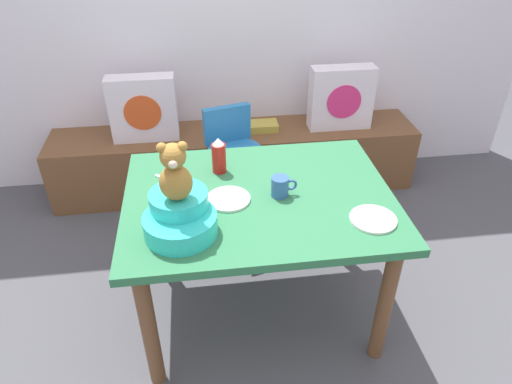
{
  "coord_description": "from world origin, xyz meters",
  "views": [
    {
      "loc": [
        -0.25,
        -1.73,
        1.94
      ],
      "look_at": [
        0.0,
        0.1,
        0.69
      ],
      "focal_mm": 32.44,
      "sensor_mm": 36.0,
      "label": 1
    }
  ],
  "objects_px": {
    "highchair": "(234,154)",
    "dining_table": "(259,213)",
    "infant_seat_teal": "(180,216)",
    "dinner_plate_near": "(228,199)",
    "book_stack": "(264,126)",
    "ketchup_bottle": "(219,156)",
    "coffee_mug": "(281,186)",
    "pillow_floral_left": "(143,109)",
    "pillow_floral_right": "(341,98)",
    "dinner_plate_far": "(373,219)",
    "teddy_bear": "(175,173)"
  },
  "relations": [
    {
      "from": "coffee_mug",
      "to": "dining_table",
      "type": "bearing_deg",
      "value": 172.09
    },
    {
      "from": "teddy_bear",
      "to": "infant_seat_teal",
      "type": "bearing_deg",
      "value": 90.0
    },
    {
      "from": "pillow_floral_right",
      "to": "teddy_bear",
      "type": "xyz_separation_m",
      "value": [
        -1.1,
        -1.41,
        0.34
      ]
    },
    {
      "from": "dining_table",
      "to": "infant_seat_teal",
      "type": "relative_size",
      "value": 3.74
    },
    {
      "from": "teddy_bear",
      "to": "dinner_plate_near",
      "type": "height_order",
      "value": "teddy_bear"
    },
    {
      "from": "dining_table",
      "to": "highchair",
      "type": "bearing_deg",
      "value": 93.24
    },
    {
      "from": "book_stack",
      "to": "pillow_floral_left",
      "type": "bearing_deg",
      "value": -178.53
    },
    {
      "from": "pillow_floral_left",
      "to": "book_stack",
      "type": "bearing_deg",
      "value": 1.47
    },
    {
      "from": "dining_table",
      "to": "pillow_floral_left",
      "type": "bearing_deg",
      "value": 117.01
    },
    {
      "from": "dining_table",
      "to": "highchair",
      "type": "relative_size",
      "value": 1.56
    },
    {
      "from": "infant_seat_teal",
      "to": "ketchup_bottle",
      "type": "xyz_separation_m",
      "value": [
        0.19,
        0.45,
        0.02
      ]
    },
    {
      "from": "highchair",
      "to": "coffee_mug",
      "type": "bearing_deg",
      "value": -79.89
    },
    {
      "from": "pillow_floral_left",
      "to": "dinner_plate_far",
      "type": "xyz_separation_m",
      "value": [
        1.07,
        -1.45,
        0.07
      ]
    },
    {
      "from": "highchair",
      "to": "teddy_bear",
      "type": "relative_size",
      "value": 3.16
    },
    {
      "from": "teddy_bear",
      "to": "pillow_floral_left",
      "type": "bearing_deg",
      "value": 100.3
    },
    {
      "from": "teddy_bear",
      "to": "dinner_plate_far",
      "type": "distance_m",
      "value": 0.86
    },
    {
      "from": "ketchup_bottle",
      "to": "pillow_floral_right",
      "type": "bearing_deg",
      "value": 46.49
    },
    {
      "from": "pillow_floral_left",
      "to": "ketchup_bottle",
      "type": "bearing_deg",
      "value": -65.16
    },
    {
      "from": "book_stack",
      "to": "ketchup_bottle",
      "type": "height_order",
      "value": "ketchup_bottle"
    },
    {
      "from": "ketchup_bottle",
      "to": "infant_seat_teal",
      "type": "bearing_deg",
      "value": -112.97
    },
    {
      "from": "book_stack",
      "to": "infant_seat_teal",
      "type": "height_order",
      "value": "infant_seat_teal"
    },
    {
      "from": "pillow_floral_right",
      "to": "dining_table",
      "type": "relative_size",
      "value": 0.36
    },
    {
      "from": "dinner_plate_near",
      "to": "coffee_mug",
      "type": "bearing_deg",
      "value": 1.7
    },
    {
      "from": "infant_seat_teal",
      "to": "ketchup_bottle",
      "type": "distance_m",
      "value": 0.49
    },
    {
      "from": "highchair",
      "to": "ketchup_bottle",
      "type": "xyz_separation_m",
      "value": [
        -0.12,
        -0.55,
        0.31
      ]
    },
    {
      "from": "infant_seat_teal",
      "to": "teddy_bear",
      "type": "relative_size",
      "value": 1.32
    },
    {
      "from": "pillow_floral_left",
      "to": "book_stack",
      "type": "relative_size",
      "value": 2.2
    },
    {
      "from": "dinner_plate_near",
      "to": "highchair",
      "type": "bearing_deg",
      "value": 83.01
    },
    {
      "from": "dining_table",
      "to": "dinner_plate_far",
      "type": "bearing_deg",
      "value": -29.03
    },
    {
      "from": "dinner_plate_far",
      "to": "coffee_mug",
      "type": "bearing_deg",
      "value": 146.26
    },
    {
      "from": "dinner_plate_near",
      "to": "dinner_plate_far",
      "type": "relative_size",
      "value": 1.0
    },
    {
      "from": "infant_seat_teal",
      "to": "dinner_plate_far",
      "type": "bearing_deg",
      "value": -2.92
    },
    {
      "from": "dinner_plate_near",
      "to": "book_stack",
      "type": "bearing_deg",
      "value": 74.31
    },
    {
      "from": "coffee_mug",
      "to": "dinner_plate_far",
      "type": "relative_size",
      "value": 0.6
    },
    {
      "from": "coffee_mug",
      "to": "ketchup_bottle",
      "type": "bearing_deg",
      "value": 136.54
    },
    {
      "from": "teddy_bear",
      "to": "dinner_plate_far",
      "type": "xyz_separation_m",
      "value": [
        0.81,
        -0.04,
        -0.27
      ]
    },
    {
      "from": "dining_table",
      "to": "coffee_mug",
      "type": "relative_size",
      "value": 10.28
    },
    {
      "from": "book_stack",
      "to": "coffee_mug",
      "type": "distance_m",
      "value": 1.27
    },
    {
      "from": "pillow_floral_left",
      "to": "pillow_floral_right",
      "type": "height_order",
      "value": "same"
    },
    {
      "from": "highchair",
      "to": "dining_table",
      "type": "bearing_deg",
      "value": -86.76
    },
    {
      "from": "book_stack",
      "to": "dinner_plate_far",
      "type": "bearing_deg",
      "value": -80.34
    },
    {
      "from": "pillow_floral_left",
      "to": "ketchup_bottle",
      "type": "relative_size",
      "value": 2.38
    },
    {
      "from": "pillow_floral_left",
      "to": "book_stack",
      "type": "distance_m",
      "value": 0.84
    },
    {
      "from": "ketchup_bottle",
      "to": "dinner_plate_near",
      "type": "xyz_separation_m",
      "value": [
        0.02,
        -0.26,
        -0.08
      ]
    },
    {
      "from": "highchair",
      "to": "pillow_floral_right",
      "type": "bearing_deg",
      "value": 27.71
    },
    {
      "from": "dinner_plate_far",
      "to": "infant_seat_teal",
      "type": "bearing_deg",
      "value": 177.08
    },
    {
      "from": "infant_seat_teal",
      "to": "dinner_plate_near",
      "type": "bearing_deg",
      "value": 42.09
    },
    {
      "from": "pillow_floral_right",
      "to": "coffee_mug",
      "type": "distance_m",
      "value": 1.38
    },
    {
      "from": "pillow_floral_left",
      "to": "coffee_mug",
      "type": "relative_size",
      "value": 3.67
    },
    {
      "from": "dining_table",
      "to": "teddy_bear",
      "type": "bearing_deg",
      "value": -149.05
    }
  ]
}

